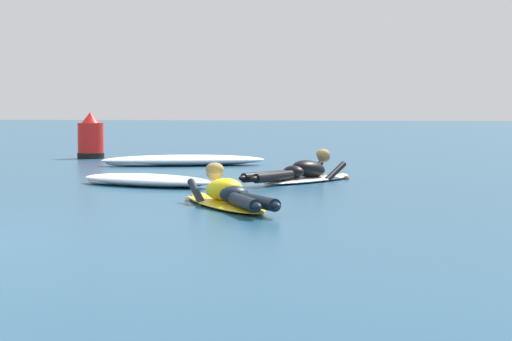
{
  "coord_description": "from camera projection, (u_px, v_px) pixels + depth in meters",
  "views": [
    {
      "loc": [
        4.87,
        -8.07,
        1.18
      ],
      "look_at": [
        2.73,
        6.2,
        0.27
      ],
      "focal_mm": 72.78,
      "sensor_mm": 36.0,
      "label": 1
    }
  ],
  "objects": [
    {
      "name": "whitewater_front",
      "position": [
        147.0,
        180.0,
        15.1
      ],
      "size": [
        2.4,
        1.66,
        0.18
      ],
      "color": "white",
      "rests_on": "ground"
    },
    {
      "name": "channel_marker_buoy",
      "position": [
        91.0,
        140.0,
        22.85
      ],
      "size": [
        0.6,
        0.6,
        1.02
      ],
      "color": "red",
      "rests_on": "ground"
    },
    {
      "name": "surfer_far",
      "position": [
        303.0,
        173.0,
        15.78
      ],
      "size": [
        1.62,
        2.53,
        0.55
      ],
      "color": "white",
      "rests_on": "ground"
    },
    {
      "name": "surfer_near",
      "position": [
        228.0,
        196.0,
        11.91
      ],
      "size": [
        1.62,
        2.57,
        0.54
      ],
      "color": "yellow",
      "rests_on": "ground"
    },
    {
      "name": "whitewater_mid_right",
      "position": [
        184.0,
        161.0,
        20.17
      ],
      "size": [
        3.32,
        1.83,
        0.21
      ],
      "color": "white",
      "rests_on": "ground"
    },
    {
      "name": "ground_plane",
      "position": [
        137.0,
        171.0,
        18.64
      ],
      "size": [
        120.0,
        120.0,
        0.0
      ],
      "primitive_type": "plane",
      "color": "navy"
    }
  ]
}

